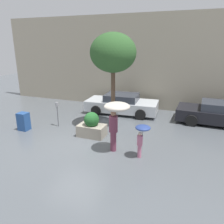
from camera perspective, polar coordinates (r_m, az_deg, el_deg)
The scene contains 10 objects.
ground_plane at distance 9.95m, azimuth -9.34°, elevation -7.70°, with size 40.00×40.00×0.00m, color #51565B.
building_facade at distance 15.02m, azimuth 2.77°, elevation 12.89°, with size 18.00×0.30×6.00m.
planter_box at distance 10.28m, azimuth -5.32°, elevation -3.73°, with size 1.27×0.79×1.17m.
person_adult at distance 8.42m, azimuth 1.03°, elevation -0.40°, with size 1.01×1.01×2.05m.
person_child at distance 8.21m, azimuth 7.79°, elevation -5.60°, with size 0.57×0.57×1.32m.
parked_car_near at distance 13.66m, azimuth 2.55°, elevation 2.09°, with size 4.49×2.28×1.21m.
parked_car_far at distance 13.10m, azimuth 26.49°, elevation -0.45°, with size 4.56×2.19×1.21m.
street_tree at distance 10.77m, azimuth 0.30°, elevation 15.07°, with size 2.23×2.23×4.72m.
parking_meter at distance 11.64m, azimuth -14.12°, elevation 0.70°, with size 0.14×0.14×1.31m.
newspaper_box at distance 11.83m, azimuth -22.09°, elevation -2.30°, with size 0.50×0.44×0.90m.
Camera 1 is at (4.65, -7.73, 4.19)m, focal length 35.00 mm.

